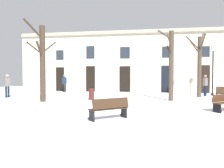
% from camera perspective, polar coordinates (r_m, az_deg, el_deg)
% --- Properties ---
extents(ground_plane, '(37.12, 37.12, 0.00)m').
position_cam_1_polar(ground_plane, '(13.49, -1.60, -5.27)').
color(ground_plane, white).
extents(building_facade, '(23.20, 0.60, 6.26)m').
position_cam_1_polar(building_facade, '(23.74, 3.75, 5.75)').
color(building_facade, beige).
rests_on(building_facade, ground).
extents(tree_foreground, '(1.10, 2.30, 4.76)m').
position_cam_1_polar(tree_foreground, '(16.28, 14.34, 5.01)').
color(tree_foreground, '#4C3D2D').
rests_on(tree_foreground, ground).
extents(tree_center, '(1.64, 1.68, 5.14)m').
position_cam_1_polar(tree_center, '(19.56, 20.77, 4.60)').
color(tree_center, '#4C3D2D').
rests_on(tree_center, ground).
extents(tree_near_facade, '(1.50, 2.68, 5.21)m').
position_cam_1_polar(tree_near_facade, '(15.91, -16.86, 5.32)').
color(tree_near_facade, '#423326').
rests_on(tree_near_facade, ground).
extents(streetlamp, '(0.30, 0.30, 4.21)m').
position_cam_1_polar(streetlamp, '(21.35, 23.64, 4.25)').
color(streetlamp, black).
rests_on(streetlamp, ground).
extents(litter_bin, '(0.41, 0.41, 0.87)m').
position_cam_1_polar(litter_bin, '(16.40, -5.10, -2.36)').
color(litter_bin, '#4C1E19').
rests_on(litter_bin, ground).
extents(bench_back_to_back_right, '(1.51, 1.42, 0.87)m').
position_cam_1_polar(bench_back_to_back_right, '(9.24, -0.68, -6.05)').
color(bench_back_to_back_right, '#3D2819').
rests_on(bench_back_to_back_right, ground).
extents(person_near_bench, '(0.40, 0.25, 1.75)m').
position_cam_1_polar(person_near_bench, '(23.84, -11.67, 0.39)').
color(person_near_bench, black).
rests_on(person_near_bench, ground).
extents(person_by_shop_door, '(0.41, 0.43, 1.80)m').
position_cam_1_polar(person_by_shop_door, '(19.65, -24.45, -0.11)').
color(person_by_shop_door, black).
rests_on(person_by_shop_door, ground).
extents(person_crossing_plaza, '(0.42, 0.43, 1.76)m').
position_cam_1_polar(person_crossing_plaza, '(20.65, 22.04, -0.04)').
color(person_crossing_plaza, black).
rests_on(person_crossing_plaza, ground).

